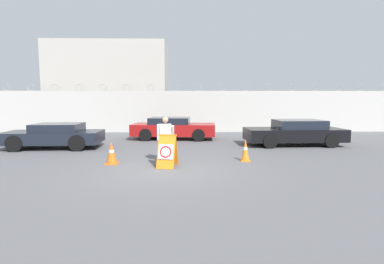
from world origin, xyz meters
The scene contains 10 objects.
ground_plane centered at (0.00, 0.00, 0.00)m, with size 90.00×90.00×0.00m, color #5B5B5E.
perimeter_wall centered at (0.00, 11.15, 1.41)m, with size 36.00×0.30×3.25m.
building_block centered at (-5.08, 14.83, 3.22)m, with size 8.73×5.30×6.44m.
barricade_sign centered at (0.09, 0.46, 0.54)m, with size 0.72×0.89×1.09m.
security_guard centered at (-0.01, 1.13, 0.89)m, with size 0.62×0.37×1.63m.
traffic_cone_near centered at (2.87, 1.33, 0.40)m, with size 0.34×0.34×0.80m.
traffic_cone_mid centered at (-1.87, 0.99, 0.38)m, with size 0.43×0.43×0.77m.
parked_car_front_coupe centered at (-5.28, 4.42, 0.60)m, with size 4.30×2.06×1.14m.
parked_car_rear_sedan centered at (0.03, 7.47, 0.63)m, with size 4.74×2.27×1.22m.
parked_car_far_side centered at (6.05, 5.02, 0.63)m, with size 4.69×2.02×1.24m.
Camera 1 is at (0.65, -9.32, 2.24)m, focal length 28.00 mm.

